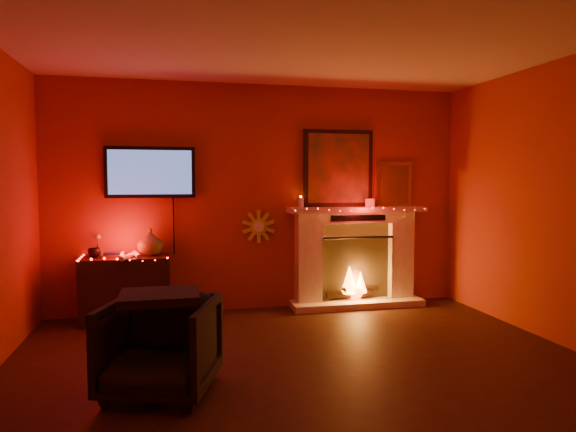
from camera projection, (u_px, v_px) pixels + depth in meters
name	position (u px, v px, depth m)	size (l,w,h in m)	color
room	(322.00, 209.00, 3.76)	(5.00, 5.00, 5.00)	black
fireplace	(354.00, 247.00, 6.38)	(1.72, 0.40, 2.18)	#F5E5CE
tv	(151.00, 172.00, 5.83)	(1.00, 0.07, 1.24)	black
sunburst_clock	(259.00, 227.00, 6.18)	(0.40, 0.03, 0.40)	gold
console_table	(128.00, 285.00, 5.67)	(0.95, 0.59, 1.02)	black
armchair	(160.00, 347.00, 3.73)	(0.75, 0.77, 0.70)	black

